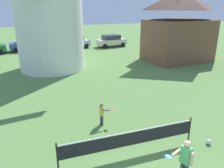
{
  "coord_description": "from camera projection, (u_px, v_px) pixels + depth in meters",
  "views": [
    {
      "loc": [
        -3.29,
        -4.12,
        5.37
      ],
      "look_at": [
        -0.25,
        4.44,
        2.17
      ],
      "focal_mm": 36.22,
      "sensor_mm": 36.0,
      "label": 1
    }
  ],
  "objects": [
    {
      "name": "stray_ball",
      "position": [
        209.0,
        142.0,
        9.17
      ],
      "size": [
        0.22,
        0.22,
        0.22
      ],
      "primitive_type": "sphere",
      "color": "silver",
      "rests_on": "ground_plane"
    },
    {
      "name": "tennis_net",
      "position": [
        130.0,
        139.0,
        8.35
      ],
      "size": [
        5.37,
        0.06,
        1.1
      ],
      "color": "black",
      "rests_on": "ground_plane"
    },
    {
      "name": "player_far",
      "position": [
        102.0,
        113.0,
        10.51
      ],
      "size": [
        0.68,
        0.43,
        1.09
      ],
      "color": "#333338",
      "rests_on": "ground_plane"
    },
    {
      "name": "parked_car_silver",
      "position": [
        74.0,
        42.0,
        29.07
      ],
      "size": [
        4.36,
        2.55,
        1.56
      ],
      "color": "silver",
      "rests_on": "ground_plane"
    },
    {
      "name": "player_near",
      "position": [
        185.0,
        159.0,
        7.03
      ],
      "size": [
        0.88,
        0.48,
        1.48
      ],
      "color": "#333338",
      "rests_on": "ground_plane"
    },
    {
      "name": "chapel",
      "position": [
        179.0,
        27.0,
        21.99
      ],
      "size": [
        6.7,
        5.18,
        7.6
      ],
      "color": "brown",
      "rests_on": "ground_plane"
    },
    {
      "name": "parked_car_blue",
      "position": [
        27.0,
        44.0,
        27.71
      ],
      "size": [
        4.23,
        2.23,
        1.56
      ],
      "color": "#334C99",
      "rests_on": "ground_plane"
    },
    {
      "name": "parked_car_cream",
      "position": [
        111.0,
        41.0,
        30.25
      ],
      "size": [
        4.09,
        2.25,
        1.56
      ],
      "color": "silver",
      "rests_on": "ground_plane"
    }
  ]
}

